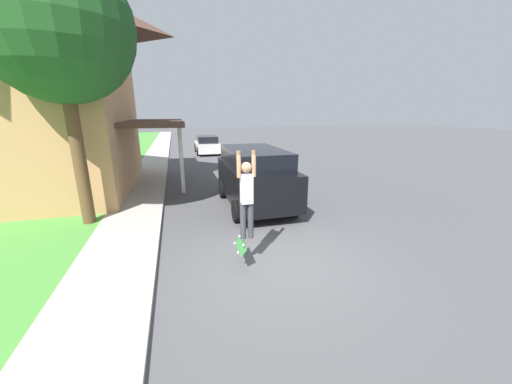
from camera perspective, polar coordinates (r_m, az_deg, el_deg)
name	(u,v)px	position (r m, az deg, el deg)	size (l,w,h in m)	color
ground_plane	(278,262)	(6.82, 4.42, -13.74)	(120.00, 120.00, 0.00)	#49494C
lawn	(8,209)	(13.41, -41.11, -2.55)	(10.00, 80.00, 0.08)	#478E38
sidewalk	(140,199)	(12.12, -22.14, -1.26)	(1.80, 80.00, 0.10)	#ADA89E
house	(1,71)	(15.30, -41.92, 17.51)	(11.29, 8.65, 9.16)	tan
lawn_tree_near	(57,28)	(9.88, -34.97, 25.29)	(3.85, 3.85, 7.30)	brown
suv_parked	(255,176)	(10.29, -0.21, 3.25)	(2.18, 4.46, 2.09)	black
car_down_street	(207,145)	(24.43, -9.73, 9.25)	(1.92, 4.19, 1.43)	silver
skateboarder	(247,195)	(6.10, -1.90, -0.51)	(0.41, 0.23, 1.95)	#38383D
skateboard	(241,245)	(6.52, -3.09, -10.62)	(0.23, 0.82, 0.26)	#337F3D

